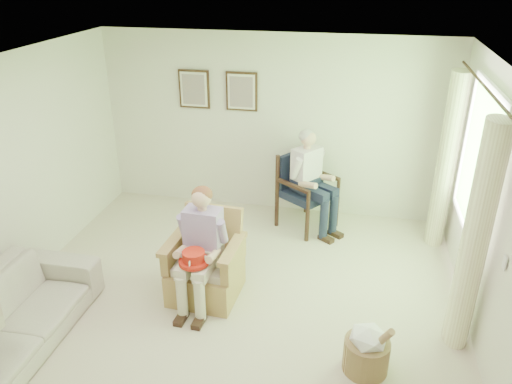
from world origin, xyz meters
TOP-DOWN VIEW (x-y plane):
  - floor at (0.00, 0.00)m, footprint 5.50×5.50m
  - back_wall at (0.00, 2.75)m, footprint 5.00×0.04m
  - right_wall at (2.50, 0.00)m, footprint 0.04×5.50m
  - ceiling at (0.00, 0.00)m, footprint 5.00×5.50m
  - window at (2.46, 1.20)m, footprint 0.13×2.50m
  - curtain_left at (2.33, 0.22)m, footprint 0.34×0.34m
  - curtain_right at (2.33, 2.18)m, footprint 0.34×0.34m
  - framed_print_left at (-1.15, 2.71)m, footprint 0.45×0.05m
  - framed_print_right at (-0.45, 2.71)m, footprint 0.45×0.05m
  - wicker_armchair at (-0.34, 0.44)m, footprint 0.76×0.76m
  - wood_armchair at (0.59, 2.34)m, footprint 0.68×0.64m
  - sofa at (-1.95, -0.90)m, footprint 2.28×0.89m
  - person_wicker at (-0.34, 0.31)m, footprint 0.40×0.62m
  - person_dark at (0.59, 2.17)m, footprint 0.40×0.63m
  - red_hat at (-0.35, 0.10)m, footprint 0.32×0.32m
  - hatbox at (1.45, -0.39)m, footprint 0.54×0.54m

SIDE VIEW (x-z plane):
  - floor at x=0.00m, z-range 0.00..0.00m
  - hatbox at x=1.45m, z-range -0.07..0.55m
  - wicker_armchair at x=-0.34m, z-range -0.18..0.80m
  - sofa at x=-1.95m, z-range 0.00..0.67m
  - wood_armchair at x=0.59m, z-range 0.05..1.09m
  - red_hat at x=-0.35m, z-range 0.60..0.74m
  - person_wicker at x=-0.34m, z-range 0.10..1.42m
  - person_dark at x=0.59m, z-range 0.13..1.54m
  - curtain_left at x=2.33m, z-range 0.00..2.30m
  - curtain_right at x=2.33m, z-range 0.00..2.30m
  - back_wall at x=0.00m, z-range 0.00..2.60m
  - right_wall at x=2.50m, z-range 0.00..2.60m
  - window at x=2.46m, z-range 0.77..2.40m
  - framed_print_left at x=-1.15m, z-range 1.51..2.06m
  - framed_print_right at x=-0.45m, z-range 1.51..2.06m
  - ceiling at x=0.00m, z-range 2.59..2.61m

